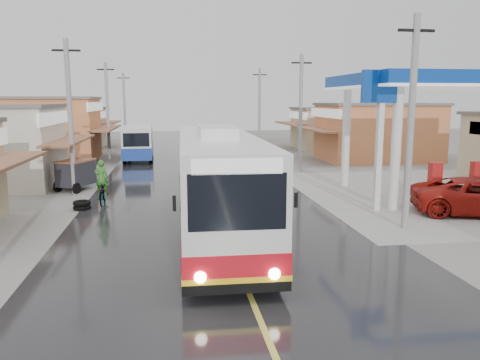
% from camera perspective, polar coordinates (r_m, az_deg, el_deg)
% --- Properties ---
extents(ground, '(120.00, 120.00, 0.00)m').
position_cam_1_polar(ground, '(17.24, -1.82, -6.86)').
color(ground, slate).
rests_on(ground, ground).
extents(road, '(12.00, 90.00, 0.02)m').
position_cam_1_polar(road, '(31.85, -4.97, 0.81)').
color(road, black).
rests_on(road, ground).
extents(centre_line, '(0.15, 90.00, 0.01)m').
position_cam_1_polar(centre_line, '(31.85, -4.97, 0.83)').
color(centre_line, '#D8CC4C').
rests_on(centre_line, road).
extents(shopfronts_left, '(11.00, 44.00, 5.20)m').
position_cam_1_polar(shopfronts_left, '(36.49, -26.12, 0.97)').
color(shopfronts_left, tan).
rests_on(shopfronts_left, ground).
extents(shopfronts_right, '(11.00, 44.00, 4.80)m').
position_cam_1_polar(shopfronts_right, '(33.42, 22.00, 0.54)').
color(shopfronts_right, silver).
rests_on(shopfronts_right, ground).
extents(utility_poles_left, '(1.60, 50.00, 8.00)m').
position_cam_1_polar(utility_poles_left, '(33.18, -17.24, 0.75)').
color(utility_poles_left, gray).
rests_on(utility_poles_left, ground).
extents(utility_poles_right, '(1.60, 36.00, 8.00)m').
position_cam_1_polar(utility_poles_right, '(33.02, 7.25, 1.07)').
color(utility_poles_right, gray).
rests_on(utility_poles_right, ground).
extents(coach_bus, '(3.12, 12.79, 3.97)m').
position_cam_1_polar(coach_bus, '(17.16, -2.83, -0.37)').
color(coach_bus, silver).
rests_on(coach_bus, road).
extents(second_bus, '(2.48, 8.49, 2.80)m').
position_cam_1_polar(second_bus, '(40.18, -12.26, 4.62)').
color(second_bus, silver).
rests_on(second_bus, road).
extents(cyclist, '(0.74, 2.00, 2.14)m').
position_cam_1_polar(cyclist, '(23.34, -16.40, -1.09)').
color(cyclist, black).
rests_on(cyclist, ground).
extents(tricycle_near, '(2.14, 2.58, 1.69)m').
position_cam_1_polar(tricycle_near, '(27.24, -19.40, 0.81)').
color(tricycle_near, '#26262D').
rests_on(tricycle_near, ground).
extents(tyre_stack, '(0.80, 0.80, 0.41)m').
position_cam_1_polar(tyre_stack, '(22.46, -18.72, -2.92)').
color(tyre_stack, black).
rests_on(tyre_stack, ground).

